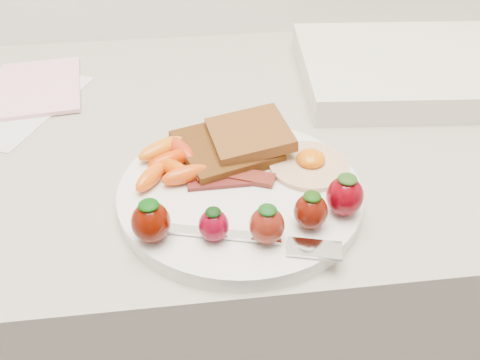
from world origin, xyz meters
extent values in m
cube|color=gray|center=(0.00, 1.70, 0.45)|extent=(2.00, 0.60, 0.90)
cylinder|color=white|center=(0.02, 1.54, 0.91)|extent=(0.27, 0.27, 0.02)
cube|color=black|center=(0.01, 1.61, 0.93)|extent=(0.13, 0.13, 0.01)
cube|color=#47260F|center=(0.04, 1.61, 0.94)|extent=(0.10, 0.10, 0.02)
cylinder|color=#F5EABF|center=(0.10, 1.57, 0.92)|extent=(0.11, 0.11, 0.01)
ellipsoid|color=#DC6505|center=(0.10, 1.57, 0.93)|extent=(0.04, 0.04, 0.02)
cube|color=black|center=(0.00, 1.55, 0.92)|extent=(0.08, 0.02, 0.00)
cube|color=#3E0C05|center=(0.02, 1.56, 0.92)|extent=(0.09, 0.05, 0.00)
cube|color=#330A0C|center=(0.01, 1.57, 0.92)|extent=(0.09, 0.04, 0.00)
ellipsoid|color=#D03300|center=(-0.06, 1.59, 0.93)|extent=(0.06, 0.04, 0.02)
ellipsoid|color=#CF4B03|center=(-0.05, 1.57, 0.93)|extent=(0.05, 0.05, 0.02)
ellipsoid|color=#E4570B|center=(-0.08, 1.56, 0.93)|extent=(0.04, 0.05, 0.02)
ellipsoid|color=#B72A0D|center=(-0.05, 1.61, 0.93)|extent=(0.05, 0.06, 0.02)
ellipsoid|color=orange|center=(-0.07, 1.61, 0.93)|extent=(0.06, 0.05, 0.02)
ellipsoid|color=#D4450D|center=(-0.04, 1.56, 0.93)|extent=(0.06, 0.04, 0.02)
ellipsoid|color=#4B0900|center=(-0.08, 1.47, 0.94)|extent=(0.04, 0.04, 0.04)
ellipsoid|color=#053A06|center=(-0.08, 1.47, 0.96)|extent=(0.02, 0.02, 0.01)
ellipsoid|color=maroon|center=(-0.02, 1.46, 0.93)|extent=(0.03, 0.03, 0.03)
ellipsoid|color=black|center=(-0.02, 1.46, 0.95)|extent=(0.02, 0.02, 0.01)
ellipsoid|color=#66160C|center=(0.03, 1.46, 0.94)|extent=(0.03, 0.03, 0.04)
ellipsoid|color=#0D3B0D|center=(0.03, 1.46, 0.96)|extent=(0.02, 0.02, 0.01)
ellipsoid|color=#4D0B03|center=(0.08, 1.47, 0.94)|extent=(0.03, 0.03, 0.04)
ellipsoid|color=#123A06|center=(0.08, 1.47, 0.96)|extent=(0.02, 0.02, 0.01)
ellipsoid|color=#620009|center=(0.12, 1.49, 0.94)|extent=(0.04, 0.04, 0.04)
ellipsoid|color=#1E4512|center=(0.12, 1.49, 0.96)|extent=(0.02, 0.02, 0.01)
cube|color=white|center=(-0.01, 1.47, 0.92)|extent=(0.12, 0.04, 0.00)
cube|color=silver|center=(0.08, 1.43, 0.92)|extent=(0.06, 0.04, 0.00)
cube|color=silver|center=(-0.29, 1.79, 0.90)|extent=(0.23, 0.26, 0.00)
cube|color=#F5B1BF|center=(-0.25, 1.83, 0.91)|extent=(0.14, 0.18, 0.01)
cube|color=silver|center=(0.31, 1.79, 0.92)|extent=(0.35, 0.29, 0.04)
camera|label=1|loc=(-0.04, 1.08, 1.29)|focal=40.00mm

